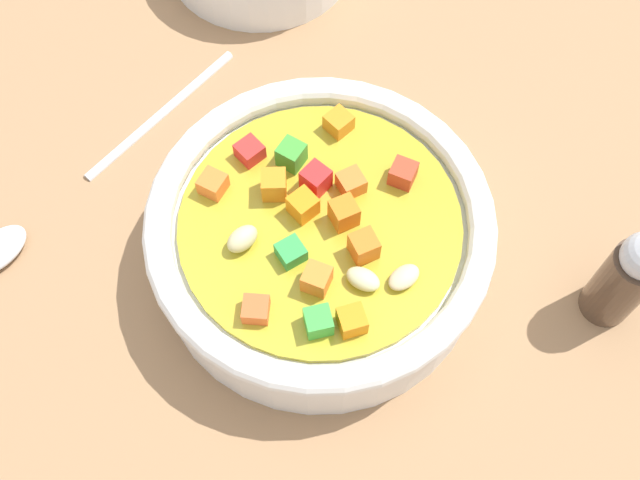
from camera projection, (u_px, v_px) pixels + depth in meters
ground_plane at (320, 266)px, 46.51cm from camera, size 140.00×140.00×2.00cm
soup_bowl_main at (320, 237)px, 43.02cm from camera, size 18.98×18.98×6.07cm
spoon at (58, 199)px, 46.88cm from camera, size 21.59×2.52×1.05cm
pepper_shaker at (627, 277)px, 40.86cm from camera, size 2.80×2.80×7.80cm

